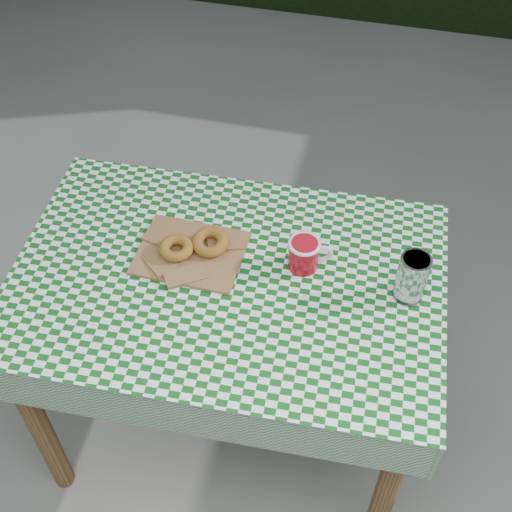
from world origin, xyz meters
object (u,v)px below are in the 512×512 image
at_px(table, 231,360).
at_px(drinking_glass, 412,278).
at_px(paper_bag, 191,252).
at_px(coffee_mug, 304,255).

bearing_deg(table, drinking_glass, 3.58).
relative_size(paper_bag, drinking_glass, 2.01).
height_order(paper_bag, coffee_mug, coffee_mug).
bearing_deg(drinking_glass, paper_bag, 179.52).
height_order(paper_bag, drinking_glass, drinking_glass).
bearing_deg(coffee_mug, table, -172.99).
distance_m(table, coffee_mug, 0.47).
bearing_deg(paper_bag, table, -25.64).
bearing_deg(coffee_mug, paper_bag, 168.03).
height_order(table, drinking_glass, drinking_glass).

